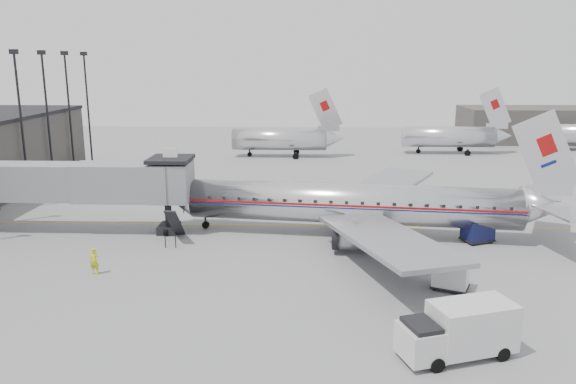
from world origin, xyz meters
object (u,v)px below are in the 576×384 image
at_px(service_van, 459,330).
at_px(ramp_worker, 94,261).
at_px(airliner, 360,204).
at_px(baggage_cart_navy, 478,230).
at_px(baggage_cart_white, 451,275).

distance_m(service_van, ramp_worker, 24.00).
height_order(airliner, ramp_worker, airliner).
height_order(airliner, service_van, airliner).
xyz_separation_m(airliner, baggage_cart_navy, (9.28, -1.39, -1.72)).
bearing_deg(baggage_cart_white, ramp_worker, -160.04).
distance_m(airliner, baggage_cart_navy, 9.54).
height_order(airliner, baggage_cart_white, airliner).
relative_size(airliner, service_van, 5.50).
bearing_deg(baggage_cart_white, baggage_cart_navy, 89.30).
bearing_deg(service_van, ramp_worker, 136.66).
bearing_deg(service_van, airliner, 80.52).
xyz_separation_m(airliner, service_van, (3.13, -19.41, -1.26)).
height_order(service_van, baggage_cart_navy, service_van).
bearing_deg(baggage_cart_navy, ramp_worker, 173.58).
bearing_deg(airliner, baggage_cart_navy, -2.07).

